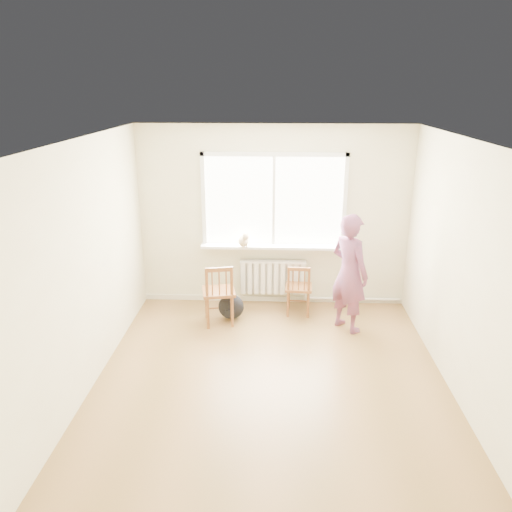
# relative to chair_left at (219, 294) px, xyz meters

# --- Properties ---
(floor) EXTENTS (4.50, 4.50, 0.00)m
(floor) POSITION_rel_chair_left_xyz_m (0.74, -1.42, -0.45)
(floor) COLOR olive
(floor) RESTS_ON ground
(ceiling) EXTENTS (4.50, 4.50, 0.00)m
(ceiling) POSITION_rel_chair_left_xyz_m (0.74, -1.42, 2.25)
(ceiling) COLOR white
(ceiling) RESTS_ON back_wall
(back_wall) EXTENTS (4.00, 0.01, 2.70)m
(back_wall) POSITION_rel_chair_left_xyz_m (0.74, 0.83, 0.90)
(back_wall) COLOR beige
(back_wall) RESTS_ON ground
(window) EXTENTS (2.12, 0.05, 1.42)m
(window) POSITION_rel_chair_left_xyz_m (0.74, 0.81, 1.21)
(window) COLOR white
(window) RESTS_ON back_wall
(windowsill) EXTENTS (2.15, 0.22, 0.04)m
(windowsill) POSITION_rel_chair_left_xyz_m (0.74, 0.72, 0.48)
(windowsill) COLOR white
(windowsill) RESTS_ON back_wall
(radiator) EXTENTS (1.00, 0.12, 0.55)m
(radiator) POSITION_rel_chair_left_xyz_m (0.74, 0.74, -0.01)
(radiator) COLOR white
(radiator) RESTS_ON back_wall
(heating_pipe) EXTENTS (1.40, 0.04, 0.04)m
(heating_pipe) POSITION_rel_chair_left_xyz_m (1.99, 0.77, -0.37)
(heating_pipe) COLOR silver
(heating_pipe) RESTS_ON back_wall
(baseboard) EXTENTS (4.00, 0.03, 0.08)m
(baseboard) POSITION_rel_chair_left_xyz_m (0.74, 0.82, -0.41)
(baseboard) COLOR beige
(baseboard) RESTS_ON ground
(chair_left) EXTENTS (0.52, 0.50, 0.90)m
(chair_left) POSITION_rel_chair_left_xyz_m (0.00, 0.00, 0.00)
(chair_left) COLOR brown
(chair_left) RESTS_ON floor
(chair_right) EXTENTS (0.41, 0.39, 0.77)m
(chair_right) POSITION_rel_chair_left_xyz_m (1.12, 0.37, -0.06)
(chair_right) COLOR brown
(chair_right) RESTS_ON floor
(person) EXTENTS (0.68, 0.71, 1.64)m
(person) POSITION_rel_chair_left_xyz_m (1.77, -0.05, 0.37)
(person) COLOR #D04581
(person) RESTS_ON floor
(cat) EXTENTS (0.23, 0.35, 0.25)m
(cat) POSITION_rel_chair_left_xyz_m (0.31, 0.64, 0.60)
(cat) COLOR beige
(cat) RESTS_ON windowsill
(backpack) EXTENTS (0.40, 0.32, 0.37)m
(backpack) POSITION_rel_chair_left_xyz_m (0.15, 0.18, -0.27)
(backpack) COLOR black
(backpack) RESTS_ON floor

